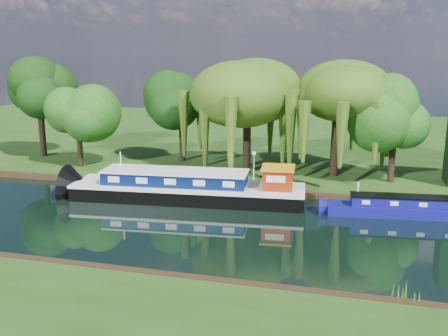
# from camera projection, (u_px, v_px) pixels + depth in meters

# --- Properties ---
(ground) EXTENTS (120.00, 120.00, 0.00)m
(ground) POSITION_uv_depth(u_px,v_px,m) (214.00, 227.00, 32.36)
(ground) COLOR black
(far_bank) EXTENTS (120.00, 52.00, 0.45)m
(far_bank) POSITION_uv_depth(u_px,v_px,m) (285.00, 138.00, 64.34)
(far_bank) COLOR #1F3F11
(far_bank) RESTS_ON ground
(dutch_barge) EXTENTS (18.01, 5.56, 3.74)m
(dutch_barge) POSITION_uv_depth(u_px,v_px,m) (190.00, 188.00, 38.07)
(dutch_barge) COLOR black
(dutch_barge) RESTS_ON ground
(narrowboat) EXTENTS (10.80, 2.88, 1.56)m
(narrowboat) POSITION_uv_depth(u_px,v_px,m) (406.00, 208.00, 34.41)
(narrowboat) COLOR navy
(narrowboat) RESTS_ON ground
(red_dinghy) EXTENTS (3.24, 2.63, 0.59)m
(red_dinghy) POSITION_uv_depth(u_px,v_px,m) (124.00, 195.00, 39.60)
(red_dinghy) COLOR maroon
(red_dinghy) RESTS_ON ground
(willow_left) EXTENTS (8.02, 8.02, 9.61)m
(willow_left) POSITION_uv_depth(u_px,v_px,m) (247.00, 95.00, 43.59)
(willow_left) COLOR black
(willow_left) RESTS_ON far_bank
(willow_right) EXTENTS (7.47, 7.47, 9.10)m
(willow_right) POSITION_uv_depth(u_px,v_px,m) (337.00, 100.00, 42.51)
(willow_right) COLOR black
(willow_right) RESTS_ON far_bank
(tree_far_left) EXTENTS (4.62, 4.62, 7.44)m
(tree_far_left) POSITION_uv_depth(u_px,v_px,m) (78.00, 113.00, 46.33)
(tree_far_left) COLOR black
(tree_far_left) RESTS_ON far_bank
(tree_far_back) EXTENTS (5.46, 5.46, 9.18)m
(tree_far_back) POSITION_uv_depth(u_px,v_px,m) (39.00, 94.00, 50.86)
(tree_far_back) COLOR black
(tree_far_back) RESTS_ON far_bank
(tree_far_mid) EXTENTS (4.96, 4.96, 8.12)m
(tree_far_mid) POSITION_uv_depth(u_px,v_px,m) (181.00, 105.00, 48.64)
(tree_far_mid) COLOR black
(tree_far_mid) RESTS_ON far_bank
(tree_far_right) EXTENTS (4.70, 4.70, 7.69)m
(tree_far_right) POSITION_uv_depth(u_px,v_px,m) (395.00, 119.00, 40.65)
(tree_far_right) COLOR black
(tree_far_right) RESTS_ON far_bank
(lamppost) EXTENTS (0.36, 0.36, 2.56)m
(lamppost) POSITION_uv_depth(u_px,v_px,m) (254.00, 158.00, 41.58)
(lamppost) COLOR silver
(lamppost) RESTS_ON far_bank
(mooring_posts) EXTENTS (19.16, 0.16, 1.00)m
(mooring_posts) POSITION_uv_depth(u_px,v_px,m) (236.00, 181.00, 40.18)
(mooring_posts) COLOR silver
(mooring_posts) RESTS_ON far_bank
(reeds_near) EXTENTS (33.70, 1.50, 1.10)m
(reeds_near) POSITION_uv_depth(u_px,v_px,m) (311.00, 282.00, 23.41)
(reeds_near) COLOR #1C5617
(reeds_near) RESTS_ON ground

